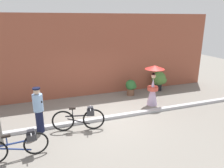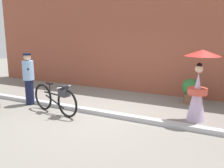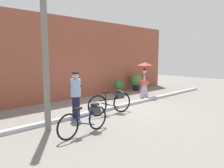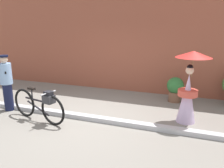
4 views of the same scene
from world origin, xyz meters
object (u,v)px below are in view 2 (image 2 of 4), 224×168
Objects in this scene: person_officer at (29,78)px; bicycle_near_officer at (56,98)px; person_with_parasol at (199,84)px; potted_plant_by_door at (191,90)px.

bicycle_near_officer is at bearing -14.64° from person_officer.
person_with_parasol is 2.25× the size of potted_plant_by_door.
person_officer is (-1.36, 0.35, 0.41)m from bicycle_near_officer.
person_officer reaches higher than bicycle_near_officer.
person_with_parasol reaches higher than bicycle_near_officer.
person_with_parasol is 1.63m from potted_plant_by_door.
bicycle_near_officer is 3.82m from person_with_parasol.
potted_plant_by_door is at bearing 40.70° from bicycle_near_officer.
person_with_parasol is at bearing 19.07° from bicycle_near_officer.
person_officer reaches higher than potted_plant_by_door.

